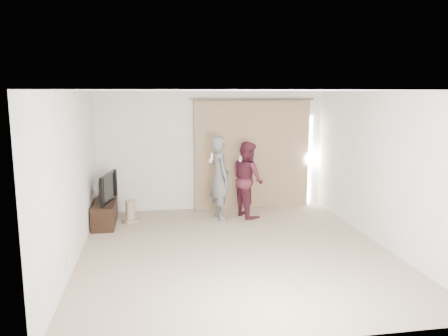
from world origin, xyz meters
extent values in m
plane|color=tan|center=(0.00, 0.00, 0.00)|extent=(5.50, 5.50, 0.00)
cube|color=white|center=(0.00, 2.75, 1.30)|extent=(5.00, 0.04, 2.60)
cube|color=white|center=(-2.50, 0.00, 1.30)|extent=(0.04, 5.50, 2.60)
cube|color=white|center=(-2.48, 0.40, 1.20)|extent=(0.02, 0.08, 0.12)
cube|color=white|center=(-2.48, -0.90, 0.30)|extent=(0.02, 0.08, 0.12)
cube|color=silver|center=(0.00, 0.00, 2.60)|extent=(5.00, 5.50, 0.01)
cube|color=tan|center=(0.90, 2.68, 1.20)|extent=(2.60, 0.10, 2.40)
cylinder|color=#715D4C|center=(0.90, 2.68, 2.44)|extent=(2.80, 0.03, 0.03)
cube|color=silver|center=(2.26, 2.72, 1.05)|extent=(0.08, 0.04, 2.00)
cube|color=black|center=(-2.27, 1.87, 0.23)|extent=(0.41, 1.19, 0.46)
imported|color=black|center=(-2.27, 1.87, 0.74)|extent=(0.32, 1.00, 0.57)
cylinder|color=tan|center=(-1.78, 1.97, 0.03)|extent=(0.33, 0.33, 0.06)
cylinder|color=tan|center=(-1.78, 1.97, 0.25)|extent=(0.19, 0.19, 0.39)
imported|color=slate|center=(0.05, 1.92, 0.86)|extent=(0.51, 0.69, 1.71)
cube|color=white|center=(-0.13, 1.82, 1.31)|extent=(0.04, 0.04, 0.14)
cube|color=white|center=(-0.13, 2.04, 1.20)|extent=(0.05, 0.05, 0.09)
imported|color=#501C2A|center=(0.65, 2.00, 0.79)|extent=(0.81, 0.92, 1.59)
cube|color=white|center=(0.47, 1.90, 1.22)|extent=(0.04, 0.04, 0.14)
cube|color=white|center=(0.47, 2.12, 1.11)|extent=(0.05, 0.05, 0.09)
camera|label=1|loc=(-1.30, -6.75, 2.57)|focal=35.00mm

